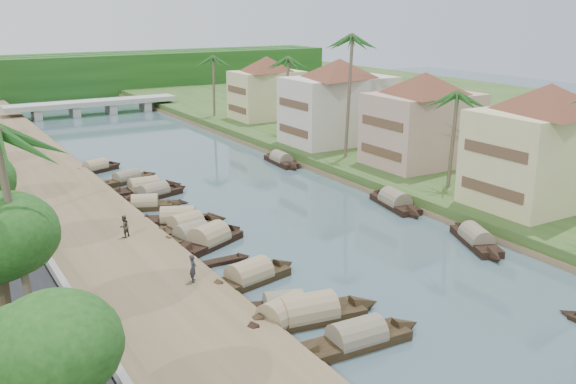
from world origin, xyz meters
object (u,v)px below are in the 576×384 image
sampan_0 (357,339)px  building_near (545,143)px  sampan_1 (284,317)px  person_near (193,268)px  bridge (93,104)px

sampan_0 → building_near: bearing=22.6°
building_near → sampan_1: size_ratio=1.83×
building_near → person_near: building_near is taller
bridge → person_near: 74.40m
person_near → sampan_0: bearing=-127.8°
sampan_0 → sampan_1: sampan_1 is taller
building_near → sampan_0: 29.22m
sampan_1 → person_near: 7.16m
sampan_0 → sampan_1: 4.63m
sampan_1 → person_near: (-2.84, 6.45, 1.27)m
bridge → sampan_1: (-9.87, -79.75, -1.30)m
building_near → person_near: size_ratio=8.30×
bridge → sampan_0: bearing=-95.3°
sampan_1 → sampan_0: bearing=-80.8°
building_near → bridge: bearing=104.4°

